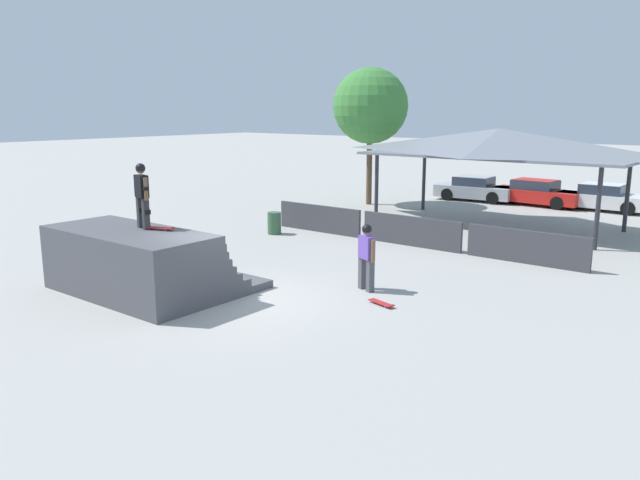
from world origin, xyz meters
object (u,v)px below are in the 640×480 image
(trash_bin, at_px, (274,223))
(parked_car_red, at_px, (536,193))
(skater_on_deck, at_px, (142,191))
(skateboard_on_deck, at_px, (160,228))
(parked_car_silver, at_px, (475,189))
(parked_car_white, at_px, (604,198))
(tree_beside_pavilion, at_px, (370,106))
(bystander_walking, at_px, (367,252))
(skateboard_on_ground, at_px, (382,303))

(trash_bin, distance_m, parked_car_red, 14.57)
(parked_car_red, bearing_deg, skater_on_deck, -93.48)
(skater_on_deck, relative_size, skateboard_on_deck, 1.97)
(parked_car_silver, bearing_deg, trash_bin, -103.72)
(parked_car_white, bearing_deg, skateboard_on_deck, -103.42)
(skater_on_deck, distance_m, skateboard_on_deck, 1.05)
(tree_beside_pavilion, bearing_deg, trash_bin, -80.49)
(skateboard_on_deck, height_order, parked_car_white, skateboard_on_deck)
(bystander_walking, relative_size, tree_beside_pavilion, 0.27)
(bystander_walking, xyz_separation_m, parked_car_red, (-1.78, 17.67, -0.45))
(trash_bin, distance_m, parked_car_white, 16.24)
(bystander_walking, distance_m, tree_beside_pavilion, 15.77)
(trash_bin, bearing_deg, parked_car_silver, 80.55)
(tree_beside_pavilion, height_order, trash_bin, tree_beside_pavilion)
(skateboard_on_deck, height_order, bystander_walking, bystander_walking)
(trash_bin, distance_m, parked_car_silver, 13.34)
(parked_car_red, bearing_deg, tree_beside_pavilion, -139.93)
(skateboard_on_ground, relative_size, tree_beside_pavilion, 0.12)
(skateboard_on_deck, relative_size, skateboard_on_ground, 1.06)
(skater_on_deck, xyz_separation_m, trash_bin, (-2.60, 7.79, -2.24))
(skateboard_on_ground, bearing_deg, parked_car_silver, 123.21)
(parked_car_silver, distance_m, parked_car_red, 3.13)
(tree_beside_pavilion, relative_size, parked_car_white, 1.65)
(skateboard_on_deck, xyz_separation_m, parked_car_white, (5.28, 21.58, -1.16))
(skateboard_on_ground, height_order, parked_car_red, parked_car_red)
(tree_beside_pavilion, bearing_deg, bystander_walking, -56.19)
(tree_beside_pavilion, height_order, parked_car_silver, tree_beside_pavilion)
(trash_bin, bearing_deg, skateboard_on_deck, -67.92)
(skater_on_deck, relative_size, bystander_walking, 0.94)
(skateboard_on_deck, bearing_deg, tree_beside_pavilion, 88.76)
(bystander_walking, height_order, tree_beside_pavilion, tree_beside_pavilion)
(skater_on_deck, bearing_deg, parked_car_white, 88.71)
(parked_car_red, xyz_separation_m, parked_car_white, (3.10, 0.33, -0.00))
(tree_beside_pavilion, xyz_separation_m, parked_car_white, (9.84, 5.28, -4.26))
(skateboard_on_deck, distance_m, trash_bin, 8.39)
(trash_bin, bearing_deg, bystander_walking, -30.08)
(parked_car_white, bearing_deg, parked_car_silver, -172.85)
(tree_beside_pavilion, xyz_separation_m, parked_car_silver, (3.64, 4.54, -4.26))
(trash_bin, relative_size, parked_car_red, 0.19)
(skater_on_deck, distance_m, skateboard_on_ground, 6.74)
(trash_bin, xyz_separation_m, parked_car_red, (5.29, 13.58, 0.18))
(tree_beside_pavilion, height_order, parked_car_red, tree_beside_pavilion)
(skater_on_deck, distance_m, bystander_walking, 6.02)
(parked_car_silver, bearing_deg, skateboard_on_ground, -76.13)
(skater_on_deck, relative_size, parked_car_silver, 0.41)
(skateboard_on_deck, height_order, parked_car_red, skateboard_on_deck)
(trash_bin, relative_size, parked_car_silver, 0.21)
(tree_beside_pavilion, distance_m, parked_car_silver, 7.21)
(tree_beside_pavilion, xyz_separation_m, trash_bin, (1.44, -8.62, -4.44))
(bystander_walking, bearing_deg, skater_on_deck, 61.26)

